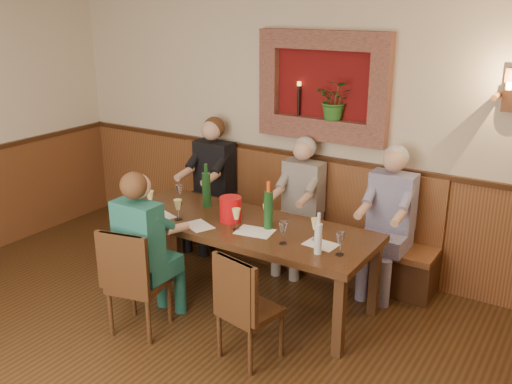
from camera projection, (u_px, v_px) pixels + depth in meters
room_shell at (64, 140)px, 3.25m from camera, size 6.04×6.04×2.82m
wainscoting at (86, 337)px, 3.67m from camera, size 6.02×6.02×1.15m
wall_niche at (326, 92)px, 5.52m from camera, size 1.36×0.30×1.06m
wall_sconce at (511, 91)px, 4.62m from camera, size 0.25×0.20×0.35m
dining_table at (244, 231)px, 5.12m from camera, size 2.40×0.90×0.75m
bench at (293, 233)px, 5.99m from camera, size 3.00×0.45×1.11m
chair_near_left at (139, 301)px, 4.73m from camera, size 0.49×0.49×0.93m
chair_near_right at (248, 328)px, 4.37m from camera, size 0.47×0.47×0.89m
person_bench_left at (210, 194)px, 6.32m from camera, size 0.43×0.53×1.45m
person_bench_mid at (299, 216)px, 5.77m from camera, size 0.40×0.49×1.37m
person_bench_right at (387, 234)px, 5.30m from camera, size 0.41×0.51×1.41m
person_chair_front at (148, 262)px, 4.76m from camera, size 0.40×0.49×1.38m
spittoon_bucket at (231, 209)px, 5.12m from camera, size 0.26×0.26×0.23m
wine_bottle_green_a at (268, 209)px, 4.93m from camera, size 0.09×0.09×0.43m
wine_bottle_green_b at (206, 189)px, 5.45m from camera, size 0.11×0.11×0.43m
water_bottle at (318, 238)px, 4.45m from camera, size 0.07×0.07×0.34m
tasting_sheet_a at (161, 216)px, 5.28m from camera, size 0.31×0.27×0.00m
tasting_sheet_b at (255, 232)px, 4.91m from camera, size 0.35×0.27×0.00m
tasting_sheet_c at (321, 244)px, 4.65m from camera, size 0.28×0.21×0.00m
tasting_sheet_d at (199, 226)px, 5.04m from camera, size 0.33×0.29×0.00m
wine_glass_0 at (267, 215)px, 5.04m from camera, size 0.08×0.08×0.19m
wine_glass_1 at (224, 207)px, 5.23m from camera, size 0.08×0.08×0.19m
wine_glass_2 at (150, 200)px, 5.39m from camera, size 0.08×0.08×0.19m
wine_glass_3 at (340, 244)px, 4.43m from camera, size 0.08×0.08×0.19m
wine_glass_4 at (179, 194)px, 5.57m from camera, size 0.08×0.08×0.19m
wine_glass_5 at (315, 229)px, 4.71m from camera, size 0.08×0.08×0.19m
wine_glass_6 at (283, 233)px, 4.64m from camera, size 0.08×0.08×0.19m
wine_glass_7 at (236, 219)px, 4.93m from camera, size 0.08×0.08×0.19m
wine_glass_8 at (178, 210)px, 5.16m from camera, size 0.08×0.08×0.19m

